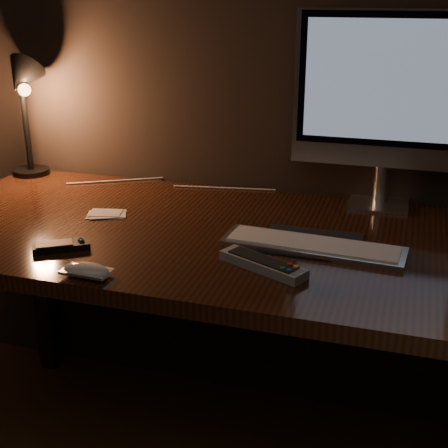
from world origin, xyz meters
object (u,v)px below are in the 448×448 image
(mouse, at_px, (87,272))
(keyboard, at_px, (313,245))
(desk_lamp, at_px, (23,95))
(media_remote, at_px, (61,246))
(tv_remote, at_px, (263,264))
(monitor, at_px, (389,95))
(desk, at_px, (221,266))

(mouse, bearing_deg, keyboard, 35.89)
(mouse, bearing_deg, desk_lamp, 133.42)
(media_remote, xyz_separation_m, tv_remote, (0.48, 0.04, 0.00))
(media_remote, distance_m, desk_lamp, 0.69)
(monitor, height_order, keyboard, monitor)
(desk, distance_m, media_remote, 0.44)
(desk, relative_size, media_remote, 11.55)
(monitor, bearing_deg, mouse, -131.69)
(monitor, bearing_deg, tv_remote, -113.60)
(desk_lamp, bearing_deg, keyboard, -38.84)
(media_remote, bearing_deg, desk, 10.16)
(keyboard, height_order, desk_lamp, desk_lamp)
(desk, bearing_deg, media_remote, -137.08)
(media_remote, bearing_deg, tv_remote, -28.56)
(keyboard, xyz_separation_m, mouse, (-0.44, -0.29, 0.00))
(media_remote, height_order, desk_lamp, desk_lamp)
(keyboard, xyz_separation_m, desk_lamp, (-0.98, 0.32, 0.26))
(desk, height_order, media_remote, media_remote)
(desk, xyz_separation_m, tv_remote, (0.18, -0.25, 0.14))
(tv_remote, bearing_deg, desk, 150.18)
(mouse, distance_m, desk_lamp, 0.85)
(keyboard, height_order, mouse, mouse)
(desk, relative_size, mouse, 14.85)
(desk, bearing_deg, mouse, -114.06)
(desk, relative_size, tv_remote, 7.41)
(desk_lamp, bearing_deg, media_remote, -71.69)
(desk, xyz_separation_m, mouse, (-0.18, -0.40, 0.14))
(mouse, height_order, tv_remote, tv_remote)
(mouse, height_order, desk_lamp, desk_lamp)
(desk_lamp, bearing_deg, mouse, -69.65)
(desk, relative_size, monitor, 3.00)
(keyboard, distance_m, mouse, 0.53)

